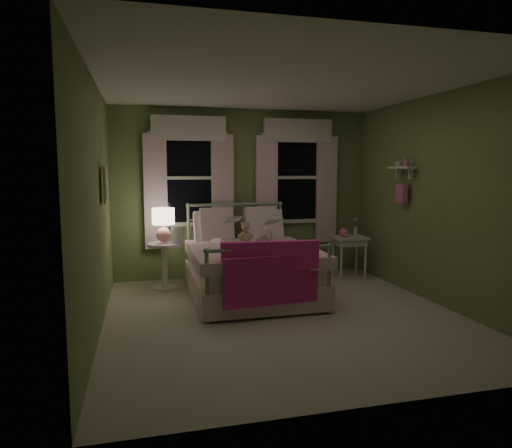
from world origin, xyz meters
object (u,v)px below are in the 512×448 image
object	(u,v)px
child_left	(223,222)
nightstand_left	(164,259)
teddy_bear	(245,234)
table_lamp	(163,222)
child_right	(262,220)
nightstand_right	(349,243)
bed	(250,267)

from	to	relation	value
child_left	nightstand_left	xyz separation A→B (m)	(-0.81, 0.20, -0.52)
teddy_bear	table_lamp	bearing A→B (deg)	161.79
child_right	nightstand_left	bearing A→B (deg)	11.61
table_lamp	nightstand_right	bearing A→B (deg)	-0.60
bed	nightstand_right	bearing A→B (deg)	18.92
bed	child_left	size ratio (longest dim) A/B	2.74
nightstand_left	table_lamp	size ratio (longest dim) A/B	1.36
child_right	teddy_bear	world-z (taller)	child_right
child_right	teddy_bear	xyz separation A→B (m)	(-0.28, -0.16, -0.17)
teddy_bear	nightstand_left	distance (m)	1.20
child_left	nightstand_left	size ratio (longest dim) A/B	1.14
nightstand_left	table_lamp	xyz separation A→B (m)	(0.00, 0.00, 0.54)
bed	teddy_bear	distance (m)	0.49
bed	table_lamp	distance (m)	1.37
bed	teddy_bear	xyz separation A→B (m)	(-0.00, 0.26, 0.41)
child_right	child_left	bearing A→B (deg)	19.89
teddy_bear	table_lamp	world-z (taller)	table_lamp
teddy_bear	nightstand_right	world-z (taller)	teddy_bear
bed	nightstand_left	distance (m)	1.25
bed	child_right	xyz separation A→B (m)	(0.28, 0.42, 0.58)
bed	nightstand_left	bearing A→B (deg)	150.26
teddy_bear	table_lamp	distance (m)	1.15
child_left	nightstand_right	bearing A→B (deg)	158.31
nightstand_right	teddy_bear	bearing A→B (deg)	-169.23
bed	child_right	distance (m)	0.77
child_right	table_lamp	xyz separation A→B (m)	(-1.37, 0.20, -0.01)
table_lamp	nightstand_right	size ratio (longest dim) A/B	0.75
teddy_bear	nightstand_left	size ratio (longest dim) A/B	0.46
child_right	nightstand_right	xyz separation A→B (m)	(1.44, 0.17, -0.41)
nightstand_left	nightstand_right	distance (m)	2.81
table_lamp	child_left	bearing A→B (deg)	-13.86
child_right	teddy_bear	size ratio (longest dim) A/B	2.64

